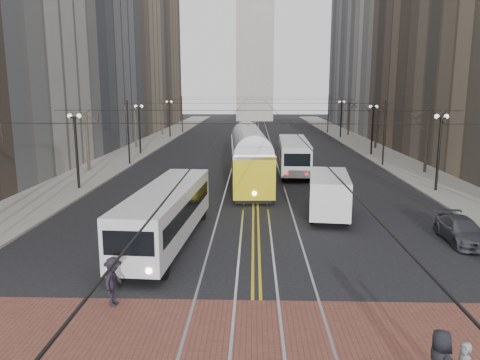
# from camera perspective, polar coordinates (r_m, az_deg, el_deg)

# --- Properties ---
(ground) EXTENTS (260.00, 260.00, 0.00)m
(ground) POSITION_cam_1_polar(r_m,az_deg,el_deg) (18.76, 2.02, -13.16)
(ground) COLOR black
(ground) RESTS_ON ground
(sidewalk_left) EXTENTS (5.00, 140.00, 0.15)m
(sidewalk_left) POSITION_cam_1_polar(r_m,az_deg,el_deg) (64.32, -11.70, 4.00)
(sidewalk_left) COLOR gray
(sidewalk_left) RESTS_ON ground
(sidewalk_right) EXTENTS (5.00, 140.00, 0.15)m
(sidewalk_right) POSITION_cam_1_polar(r_m,az_deg,el_deg) (64.39, 15.32, 3.84)
(sidewalk_right) COLOR gray
(sidewalk_right) RESTS_ON ground
(crosswalk_band) EXTENTS (25.00, 6.00, 0.01)m
(crosswalk_band) POSITION_cam_1_polar(r_m,az_deg,el_deg) (15.20, 2.10, -19.32)
(crosswalk_band) COLOR brown
(crosswalk_band) RESTS_ON ground
(streetcar_rails) EXTENTS (4.80, 130.00, 0.02)m
(streetcar_rails) POSITION_cam_1_polar(r_m,az_deg,el_deg) (62.59, 1.82, 3.97)
(streetcar_rails) COLOR gray
(streetcar_rails) RESTS_ON ground
(centre_lines) EXTENTS (0.42, 130.00, 0.01)m
(centre_lines) POSITION_cam_1_polar(r_m,az_deg,el_deg) (62.59, 1.82, 3.97)
(centre_lines) COLOR gold
(centre_lines) RESTS_ON ground
(building_left_mid) EXTENTS (16.00, 20.00, 34.00)m
(building_left_mid) POSITION_cam_1_polar(r_m,az_deg,el_deg) (68.66, -21.08, 18.11)
(building_left_mid) COLOR slate
(building_left_mid) RESTS_ON ground
(building_left_far) EXTENTS (16.00, 20.00, 40.00)m
(building_left_far) POSITION_cam_1_polar(r_m,az_deg,el_deg) (106.91, -12.62, 17.38)
(building_left_far) COLOR brown
(building_left_far) RESTS_ON ground
(building_right_mid) EXTENTS (16.00, 20.00, 34.00)m
(building_right_mid) POSITION_cam_1_polar(r_m,az_deg,el_deg) (68.76, 24.85, 17.83)
(building_right_mid) COLOR brown
(building_right_mid) RESTS_ON ground
(building_right_far) EXTENTS (16.00, 20.00, 40.00)m
(building_right_far) POSITION_cam_1_polar(r_m,az_deg,el_deg) (106.97, 16.31, 17.21)
(building_right_far) COLOR slate
(building_right_far) RESTS_ON ground
(lamp_posts) EXTENTS (27.60, 57.20, 5.60)m
(lamp_posts) POSITION_cam_1_polar(r_m,az_deg,el_deg) (46.13, 1.87, 4.94)
(lamp_posts) COLOR black
(lamp_posts) RESTS_ON ground
(street_trees) EXTENTS (31.68, 53.28, 5.60)m
(street_trees) POSITION_cam_1_polar(r_m,az_deg,el_deg) (52.60, 1.86, 5.69)
(street_trees) COLOR #382D23
(street_trees) RESTS_ON ground
(trolley_wires) EXTENTS (25.96, 120.00, 6.60)m
(trolley_wires) POSITION_cam_1_polar(r_m,az_deg,el_deg) (52.10, 1.86, 6.71)
(trolley_wires) COLOR black
(trolley_wires) RESTS_ON ground
(transit_bus) EXTENTS (3.16, 11.51, 2.84)m
(transit_bus) POSITION_cam_1_polar(r_m,az_deg,el_deg) (23.83, -8.95, -4.35)
(transit_bus) COLOR silver
(transit_bus) RESTS_ON ground
(streetcar) EXTENTS (3.66, 15.37, 3.59)m
(streetcar) POSITION_cam_1_polar(r_m,az_deg,el_deg) (38.31, 1.14, 2.18)
(streetcar) COLOR gold
(streetcar) RESTS_ON ground
(rear_bus) EXTENTS (2.90, 11.64, 3.02)m
(rear_bus) POSITION_cam_1_polar(r_m,az_deg,el_deg) (44.13, 6.55, 2.90)
(rear_bus) COLOR silver
(rear_bus) RESTS_ON ground
(cargo_van) EXTENTS (2.96, 6.13, 2.61)m
(cargo_van) POSITION_cam_1_polar(r_m,az_deg,el_deg) (28.92, 10.76, -1.92)
(cargo_van) COLOR silver
(cargo_van) RESTS_ON ground
(sedan_grey) EXTENTS (2.41, 4.56, 1.48)m
(sedan_grey) POSITION_cam_1_polar(r_m,az_deg,el_deg) (47.07, 6.73, 2.46)
(sedan_grey) COLOR #404147
(sedan_grey) RESTS_ON ground
(sedan_parked) EXTENTS (1.84, 4.29, 1.23)m
(sedan_parked) POSITION_cam_1_polar(r_m,az_deg,el_deg) (26.46, 25.39, -5.57)
(sedan_parked) COLOR #414349
(sedan_parked) RESTS_ON ground
(pedestrian_d) EXTENTS (0.78, 1.22, 1.79)m
(pedestrian_d) POSITION_cam_1_polar(r_m,az_deg,el_deg) (17.75, -15.16, -11.83)
(pedestrian_d) COLOR black
(pedestrian_d) RESTS_ON crosswalk_band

